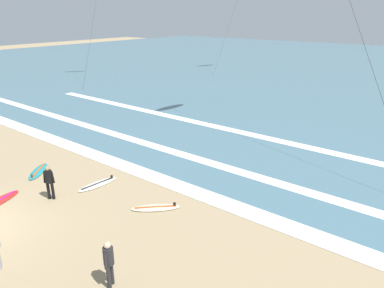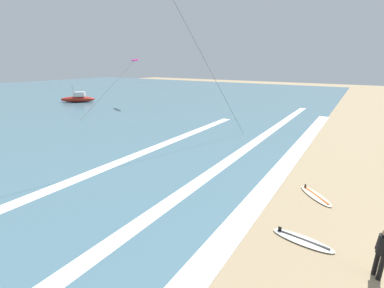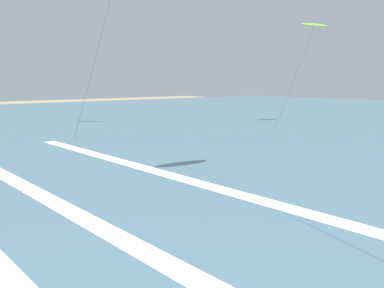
% 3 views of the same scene
% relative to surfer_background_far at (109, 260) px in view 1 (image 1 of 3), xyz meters
% --- Properties ---
extents(ocean_surface, '(140.00, 90.00, 0.01)m').
position_rel_surfer_background_far_xyz_m(ocean_surface, '(-6.33, 51.00, -0.95)').
color(ocean_surface, '#476B7A').
rests_on(ocean_surface, ground).
extents(wave_foam_shoreline, '(53.98, 1.04, 0.01)m').
position_rel_surfer_background_far_xyz_m(wave_foam_shoreline, '(-7.85, 6.40, -0.94)').
color(wave_foam_shoreline, white).
rests_on(wave_foam_shoreline, ocean_surface).
extents(wave_foam_mid_break, '(59.60, 0.75, 0.01)m').
position_rel_surfer_background_far_xyz_m(wave_foam_mid_break, '(-5.82, 9.64, -0.94)').
color(wave_foam_mid_break, white).
rests_on(wave_foam_mid_break, ocean_surface).
extents(wave_foam_outer_break, '(37.04, 0.83, 0.01)m').
position_rel_surfer_background_far_xyz_m(wave_foam_outer_break, '(-6.71, 15.38, -0.94)').
color(wave_foam_outer_break, white).
rests_on(wave_foam_outer_break, ocean_surface).
extents(surfer_background_far, '(0.32, 0.50, 1.60)m').
position_rel_surfer_background_far_xyz_m(surfer_background_far, '(0.00, 0.00, 0.00)').
color(surfer_background_far, '#232328').
rests_on(surfer_background_far, ground).
extents(surfer_left_near, '(0.47, 0.36, 1.60)m').
position_rel_surfer_background_far_xyz_m(surfer_left_near, '(-6.39, 1.91, 0.00)').
color(surfer_left_near, black).
rests_on(surfer_left_near, ground).
extents(surfboard_near_water, '(1.92, 1.90, 0.25)m').
position_rel_surfer_background_far_xyz_m(surfboard_near_water, '(-2.09, 4.19, -0.91)').
color(surfboard_near_water, beige).
rests_on(surfboard_near_water, ground).
extents(surfboard_right_spare, '(1.81, 1.99, 0.25)m').
position_rel_surfer_background_far_xyz_m(surfboard_right_spare, '(-9.56, 3.07, -0.91)').
color(surfboard_right_spare, teal).
rests_on(surfboard_right_spare, ground).
extents(surfboard_foreground_flat, '(0.78, 2.14, 0.25)m').
position_rel_surfer_background_far_xyz_m(surfboard_foreground_flat, '(-5.86, 4.06, -0.91)').
color(surfboard_foreground_flat, silver).
rests_on(surfboard_foreground_flat, ground).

